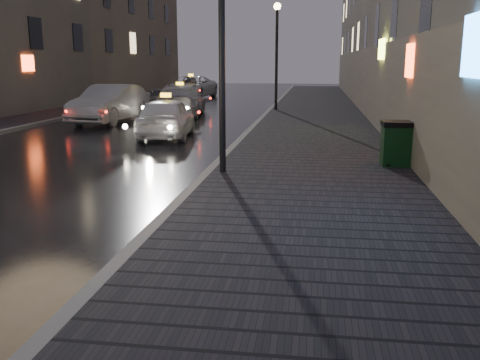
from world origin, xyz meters
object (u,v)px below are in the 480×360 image
object	(u,v)px
car_left_mid	(110,104)
taxi_far	(191,87)
lamp_near	(222,18)
lamp_far	(277,43)
taxi_mid	(180,101)
taxi_near	(166,118)
trash_bin	(396,143)

from	to	relation	value
car_left_mid	taxi_far	distance (m)	16.12
lamp_near	lamp_far	world-z (taller)	same
lamp_far	taxi_mid	size ratio (longest dim) A/B	1.03
lamp_far	taxi_near	world-z (taller)	lamp_far
taxi_far	taxi_near	bearing A→B (deg)	-74.22
lamp_near	trash_bin	world-z (taller)	lamp_near
lamp_near	taxi_far	distance (m)	27.60
trash_bin	car_left_mid	world-z (taller)	car_left_mid
taxi_near	taxi_mid	xyz separation A→B (m)	(-1.38, 7.34, 0.05)
taxi_near	taxi_far	distance (m)	20.71
trash_bin	car_left_mid	bearing A→B (deg)	138.51
car_left_mid	taxi_mid	distance (m)	3.87
car_left_mid	taxi_far	size ratio (longest dim) A/B	0.86
taxi_far	taxi_mid	bearing A→B (deg)	-74.11
lamp_far	trash_bin	xyz separation A→B (m)	(3.95, -14.62, -2.80)
lamp_near	car_left_mid	distance (m)	12.72
lamp_near	car_left_mid	bearing A→B (deg)	122.69
taxi_mid	taxi_far	xyz separation A→B (m)	(-2.51, 13.00, 0.05)
lamp_far	car_left_mid	world-z (taller)	lamp_far
lamp_near	taxi_near	world-z (taller)	lamp_near
lamp_near	lamp_far	bearing A→B (deg)	90.00
car_left_mid	taxi_far	world-z (taller)	car_left_mid
lamp_near	taxi_far	xyz separation A→B (m)	(-6.94, 26.58, -2.70)
lamp_far	taxi_near	xyz separation A→B (m)	(-3.05, -9.76, -2.79)
taxi_near	car_left_mid	size ratio (longest dim) A/B	0.83
car_left_mid	trash_bin	bearing A→B (deg)	-35.49
car_left_mid	taxi_mid	xyz separation A→B (m)	(2.29, 3.11, -0.06)
taxi_near	car_left_mid	xyz separation A→B (m)	(-3.67, 4.23, 0.11)
lamp_far	car_left_mid	distance (m)	9.11
lamp_near	taxi_near	xyz separation A→B (m)	(-3.05, 6.24, -2.79)
car_left_mid	lamp_near	bearing A→B (deg)	-52.37
trash_bin	car_left_mid	distance (m)	14.01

